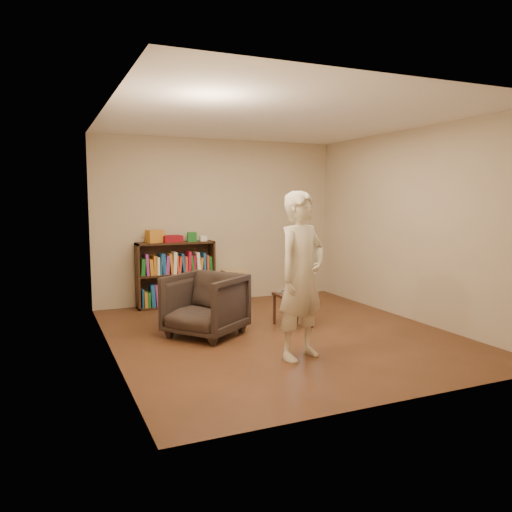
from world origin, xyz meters
name	(u,v)px	position (x,y,z in m)	size (l,w,h in m)	color
floor	(279,334)	(0.00, 0.00, 0.00)	(4.50, 4.50, 0.00)	#452916
ceiling	(281,119)	(0.00, 0.00, 2.60)	(4.50, 4.50, 0.00)	white
wall_back	(219,221)	(0.00, 2.25, 1.30)	(4.00, 4.00, 0.00)	beige
wall_left	(109,234)	(-2.00, 0.00, 1.30)	(4.50, 4.50, 0.00)	beige
wall_right	(412,225)	(2.00, 0.00, 1.30)	(4.50, 4.50, 0.00)	beige
bookshelf	(176,278)	(-0.77, 2.09, 0.44)	(1.20, 0.30, 1.00)	black
box_yellow	(155,236)	(-1.08, 2.09, 1.10)	(0.23, 0.17, 0.19)	#C67C22
red_cloth	(171,239)	(-0.82, 2.10, 1.05)	(0.30, 0.22, 0.10)	maroon
box_green	(192,237)	(-0.50, 2.06, 1.07)	(0.14, 0.14, 0.14)	#1C6C25
box_white	(203,238)	(-0.32, 2.08, 1.04)	(0.10, 0.10, 0.08)	white
stool	(235,277)	(0.19, 2.03, 0.41)	(0.35, 0.35, 0.51)	tan
armchair	(205,305)	(-0.86, 0.30, 0.38)	(0.81, 0.84, 0.76)	#2C241D
side_table	(293,299)	(0.33, 0.28, 0.36)	(0.42, 0.42, 0.43)	black
laptop	(296,288)	(0.41, 0.35, 0.49)	(0.55, 0.54, 0.26)	#B8B7BD
person	(302,276)	(-0.20, -0.91, 0.87)	(0.64, 0.42, 1.74)	beige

